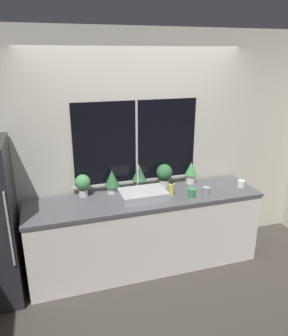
{
  "coord_description": "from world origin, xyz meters",
  "views": [
    {
      "loc": [
        -1.03,
        -2.91,
        2.42
      ],
      "look_at": [
        -0.02,
        0.31,
        1.24
      ],
      "focal_mm": 35.0,
      "sensor_mm": 36.0,
      "label": 1
    }
  ],
  "objects_px": {
    "potted_plant_left": "(112,180)",
    "potted_plant_far_right": "(191,172)",
    "potted_plant_center": "(139,175)",
    "mug_green": "(192,193)",
    "potted_plant_far_left": "(83,183)",
    "sink": "(143,194)",
    "mug_grey": "(206,191)",
    "mug_white": "(241,184)",
    "soap_bottle": "(171,189)",
    "potted_plant_right": "(164,174)"
  },
  "relations": [
    {
      "from": "mug_white",
      "to": "mug_grey",
      "type": "distance_m",
      "value": 0.51
    },
    {
      "from": "potted_plant_left",
      "to": "mug_green",
      "type": "height_order",
      "value": "potted_plant_left"
    },
    {
      "from": "sink",
      "to": "mug_green",
      "type": "distance_m",
      "value": 0.55
    },
    {
      "from": "potted_plant_far_left",
      "to": "potted_plant_far_right",
      "type": "height_order",
      "value": "potted_plant_far_right"
    },
    {
      "from": "sink",
      "to": "mug_white",
      "type": "bearing_deg",
      "value": -1.98
    },
    {
      "from": "sink",
      "to": "mug_white",
      "type": "relative_size",
      "value": 6.14
    },
    {
      "from": "potted_plant_right",
      "to": "mug_grey",
      "type": "bearing_deg",
      "value": -44.65
    },
    {
      "from": "potted_plant_right",
      "to": "potted_plant_far_right",
      "type": "relative_size",
      "value": 1.02
    },
    {
      "from": "mug_white",
      "to": "mug_green",
      "type": "relative_size",
      "value": 0.85
    },
    {
      "from": "potted_plant_far_left",
      "to": "potted_plant_left",
      "type": "distance_m",
      "value": 0.33
    },
    {
      "from": "potted_plant_right",
      "to": "soap_bottle",
      "type": "distance_m",
      "value": 0.3
    },
    {
      "from": "potted_plant_far_left",
      "to": "potted_plant_center",
      "type": "relative_size",
      "value": 0.85
    },
    {
      "from": "mug_white",
      "to": "potted_plant_left",
      "type": "bearing_deg",
      "value": 168.81
    },
    {
      "from": "soap_bottle",
      "to": "potted_plant_far_left",
      "type": "bearing_deg",
      "value": 163.26
    },
    {
      "from": "potted_plant_far_left",
      "to": "soap_bottle",
      "type": "bearing_deg",
      "value": -16.74
    },
    {
      "from": "potted_plant_right",
      "to": "mug_grey",
      "type": "xyz_separation_m",
      "value": [
        0.38,
        -0.37,
        -0.12
      ]
    },
    {
      "from": "potted_plant_left",
      "to": "potted_plant_far_right",
      "type": "height_order",
      "value": "potted_plant_far_right"
    },
    {
      "from": "soap_bottle",
      "to": "mug_grey",
      "type": "xyz_separation_m",
      "value": [
        0.4,
        -0.08,
        -0.03
      ]
    },
    {
      "from": "potted_plant_far_left",
      "to": "potted_plant_center",
      "type": "bearing_deg",
      "value": 0.0
    },
    {
      "from": "potted_plant_far_right",
      "to": "mug_white",
      "type": "bearing_deg",
      "value": -29.68
    },
    {
      "from": "mug_grey",
      "to": "mug_green",
      "type": "bearing_deg",
      "value": -173.27
    },
    {
      "from": "potted_plant_left",
      "to": "mug_grey",
      "type": "relative_size",
      "value": 2.95
    },
    {
      "from": "potted_plant_center",
      "to": "mug_white",
      "type": "distance_m",
      "value": 1.25
    },
    {
      "from": "potted_plant_right",
      "to": "mug_green",
      "type": "height_order",
      "value": "potted_plant_right"
    },
    {
      "from": "potted_plant_left",
      "to": "mug_white",
      "type": "xyz_separation_m",
      "value": [
        1.53,
        -0.3,
        -0.11
      ]
    },
    {
      "from": "potted_plant_far_left",
      "to": "potted_plant_far_right",
      "type": "bearing_deg",
      "value": 0.0
    },
    {
      "from": "potted_plant_far_left",
      "to": "potted_plant_left",
      "type": "height_order",
      "value": "potted_plant_left"
    },
    {
      "from": "potted_plant_far_left",
      "to": "mug_white",
      "type": "height_order",
      "value": "potted_plant_far_left"
    },
    {
      "from": "soap_bottle",
      "to": "mug_green",
      "type": "height_order",
      "value": "soap_bottle"
    },
    {
      "from": "potted_plant_right",
      "to": "soap_bottle",
      "type": "bearing_deg",
      "value": -94.74
    },
    {
      "from": "mug_white",
      "to": "mug_green",
      "type": "height_order",
      "value": "mug_green"
    },
    {
      "from": "mug_white",
      "to": "mug_green",
      "type": "distance_m",
      "value": 0.71
    },
    {
      "from": "potted_plant_center",
      "to": "mug_green",
      "type": "xyz_separation_m",
      "value": [
        0.5,
        -0.39,
        -0.13
      ]
    },
    {
      "from": "potted_plant_center",
      "to": "potted_plant_far_right",
      "type": "bearing_deg",
      "value": 0.0
    },
    {
      "from": "potted_plant_left",
      "to": "potted_plant_far_right",
      "type": "distance_m",
      "value": 1.0
    },
    {
      "from": "sink",
      "to": "potted_plant_right",
      "type": "xyz_separation_m",
      "value": [
        0.35,
        0.26,
        0.12
      ]
    },
    {
      "from": "potted_plant_far_right",
      "to": "mug_grey",
      "type": "bearing_deg",
      "value": -86.37
    },
    {
      "from": "potted_plant_center",
      "to": "potted_plant_far_right",
      "type": "distance_m",
      "value": 0.67
    },
    {
      "from": "potted_plant_left",
      "to": "potted_plant_far_right",
      "type": "relative_size",
      "value": 0.99
    },
    {
      "from": "potted_plant_far_left",
      "to": "potted_plant_far_right",
      "type": "xyz_separation_m",
      "value": [
        1.33,
        0.0,
        -0.0
      ]
    },
    {
      "from": "potted_plant_left",
      "to": "mug_grey",
      "type": "distance_m",
      "value": 1.09
    },
    {
      "from": "potted_plant_left",
      "to": "potted_plant_center",
      "type": "distance_m",
      "value": 0.33
    },
    {
      "from": "mug_white",
      "to": "mug_green",
      "type": "bearing_deg",
      "value": -172.58
    },
    {
      "from": "sink",
      "to": "potted_plant_left",
      "type": "distance_m",
      "value": 0.41
    },
    {
      "from": "mug_green",
      "to": "potted_plant_far_left",
      "type": "bearing_deg",
      "value": 161.28
    },
    {
      "from": "sink",
      "to": "potted_plant_far_right",
      "type": "distance_m",
      "value": 0.76
    },
    {
      "from": "potted_plant_center",
      "to": "potted_plant_left",
      "type": "bearing_deg",
      "value": 180.0
    },
    {
      "from": "sink",
      "to": "potted_plant_right",
      "type": "distance_m",
      "value": 0.45
    },
    {
      "from": "soap_bottle",
      "to": "potted_plant_right",
      "type": "bearing_deg",
      "value": 85.26
    },
    {
      "from": "potted_plant_far_left",
      "to": "mug_grey",
      "type": "relative_size",
      "value": 2.8
    }
  ]
}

